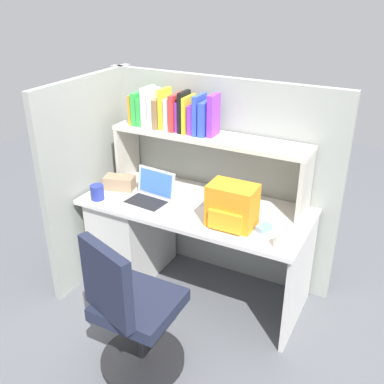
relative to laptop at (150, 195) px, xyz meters
name	(u,v)px	position (x,y,z in m)	size (l,w,h in m)	color
ground_plane	(195,289)	(0.30, 0.11, -0.78)	(8.00, 8.00, 0.00)	#595B60
desk	(150,231)	(-0.09, 0.11, -0.38)	(1.60, 0.70, 0.73)	silver
cubicle_partition_rear	(218,179)	(0.30, 0.49, -0.01)	(1.84, 0.05, 1.55)	#939991
cubicle_partition_left	(94,178)	(-0.55, 0.06, -0.01)	(0.05, 1.06, 1.55)	#939991
overhead_hutch	(209,148)	(0.30, 0.31, 0.30)	(1.44, 0.28, 0.45)	#BCB7AC
reference_books_on_shelf	(173,112)	(0.02, 0.31, 0.53)	(0.67, 0.18, 0.29)	orange
laptop	(150,195)	(0.00, 0.00, 0.00)	(0.33, 0.27, 0.22)	#B7BABF
backpack	(232,206)	(0.63, -0.04, 0.08)	(0.30, 0.23, 0.28)	orange
computer_mouse	(264,228)	(0.84, 0.00, -0.03)	(0.06, 0.10, 0.03)	#7299C6
paper_cup	(280,241)	(0.99, -0.14, -0.01)	(0.08, 0.08, 0.08)	white
tissue_box	(120,183)	(-0.32, 0.08, 0.00)	(0.22, 0.12, 0.10)	#9E7F60
snack_canister	(97,192)	(-0.36, -0.14, 0.00)	(0.10, 0.10, 0.11)	navy
office_chair	(132,316)	(0.33, -0.74, -0.39)	(0.52, 0.54, 0.93)	black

